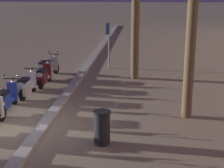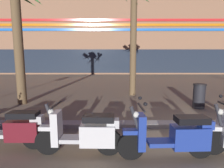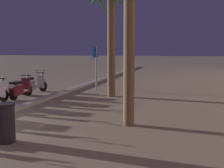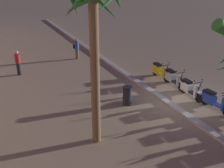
# 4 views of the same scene
# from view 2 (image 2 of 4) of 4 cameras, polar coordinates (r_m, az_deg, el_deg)

# --- Properties ---
(ground_plane) EXTENTS (200.00, 200.00, 0.00)m
(ground_plane) POSITION_cam_2_polar(r_m,az_deg,el_deg) (5.46, 28.52, -13.39)
(ground_plane) COLOR #9E896B
(curb_strip) EXTENTS (60.00, 0.36, 0.12)m
(curb_strip) POSITION_cam_2_polar(r_m,az_deg,el_deg) (5.79, 26.50, -11.39)
(curb_strip) COLOR #BCB7AD
(curb_strip) RESTS_ON ground
(mall_facade_backdrop) EXTENTS (55.46, 14.28, 13.52)m
(mall_facade_backdrop) POSITION_cam_2_polar(r_m,az_deg,el_deg) (29.42, 5.01, 17.53)
(mall_facade_backdrop) COLOR #9E7051
(mall_facade_backdrop) RESTS_ON ground
(scooter_maroon_mid_rear) EXTENTS (1.75, 0.56, 1.04)m
(scooter_maroon_mid_rear) POSITION_cam_2_polar(r_m,az_deg,el_deg) (4.43, -29.62, -12.30)
(scooter_maroon_mid_rear) COLOR black
(scooter_maroon_mid_rear) RESTS_ON ground
(scooter_white_last_in_row) EXTENTS (1.74, 0.56, 1.04)m
(scooter_white_last_in_row) POSITION_cam_2_polar(r_m,az_deg,el_deg) (3.71, -8.78, -15.20)
(scooter_white_last_in_row) COLOR black
(scooter_white_last_in_row) RESTS_ON ground
(scooter_blue_second_in_line) EXTENTS (1.87, 0.56, 1.17)m
(scooter_blue_second_in_line) POSITION_cam_2_polar(r_m,az_deg,el_deg) (3.74, 19.02, -15.29)
(scooter_blue_second_in_line) COLOR black
(scooter_blue_second_in_line) RESTS_ON ground
(palm_tree_near_sign) EXTENTS (2.43, 2.39, 5.38)m
(palm_tree_near_sign) POSITION_cam_2_polar(r_m,az_deg,el_deg) (8.70, -28.57, 21.36)
(palm_tree_near_sign) COLOR brown
(palm_tree_near_sign) RESTS_ON ground
(palm_tree_mid_walkway) EXTENTS (2.18, 2.26, 5.97)m
(palm_tree_mid_walkway) POSITION_cam_2_polar(r_m,az_deg,el_deg) (9.76, 6.70, 23.74)
(palm_tree_mid_walkway) COLOR brown
(palm_tree_mid_walkway) RESTS_ON ground
(litter_bin) EXTENTS (0.48, 0.48, 0.95)m
(litter_bin) POSITION_cam_2_polar(r_m,az_deg,el_deg) (7.71, 25.79, -3.37)
(litter_bin) COLOR #232328
(litter_bin) RESTS_ON ground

